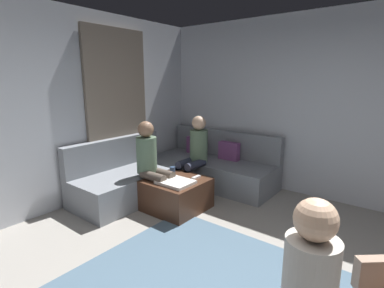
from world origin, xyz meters
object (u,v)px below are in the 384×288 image
coffee_mug (173,170)px  person_on_couch_back (195,151)px  ottoman (176,194)px  game_remote (196,177)px  person_on_couch_side (152,161)px  sectional_couch (180,172)px

coffee_mug → person_on_couch_back: (0.04, 0.49, 0.19)m
ottoman → game_remote: (0.18, 0.22, 0.22)m
coffee_mug → game_remote: bearing=5.7°
ottoman → coffee_mug: coffee_mug is taller
person_on_couch_back → person_on_couch_side: 0.82m
sectional_couch → person_on_couch_side: (0.15, -0.76, 0.38)m
sectional_couch → person_on_couch_side: person_on_couch_side is taller
sectional_couch → person_on_couch_side: 0.86m
game_remote → person_on_couch_side: bearing=-143.5°
ottoman → person_on_couch_back: person_on_couch_back is taller
ottoman → person_on_couch_side: 0.56m
sectional_couch → game_remote: 0.76m
person_on_couch_side → game_remote: bearing=126.5°
ottoman → coffee_mug: (-0.22, 0.18, 0.26)m
sectional_couch → ottoman: (0.46, -0.61, -0.07)m
ottoman → person_on_couch_side: bearing=-155.4°
coffee_mug → person_on_couch_side: size_ratio=0.08×
person_on_couch_back → game_remote: bearing=129.1°
coffee_mug → person_on_couch_back: bearing=85.9°
sectional_couch → coffee_mug: sectional_couch is taller
coffee_mug → person_on_couch_side: (-0.09, -0.32, 0.19)m
ottoman → game_remote: size_ratio=5.07×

